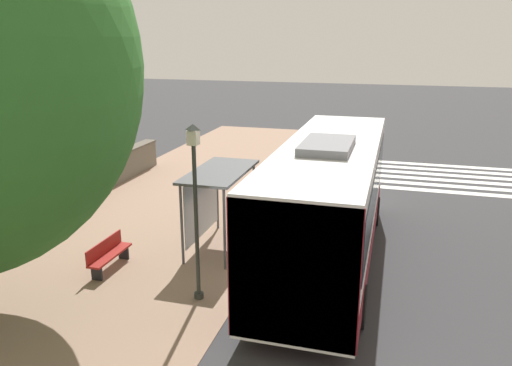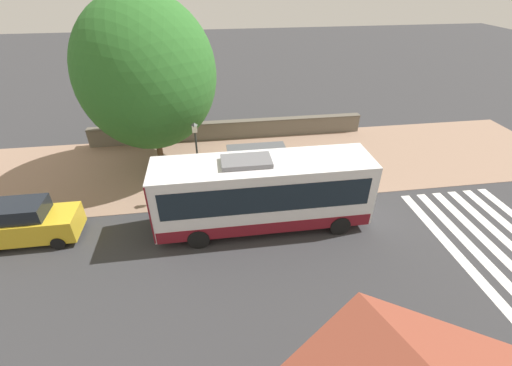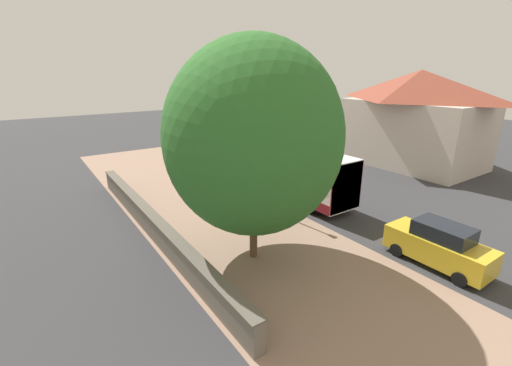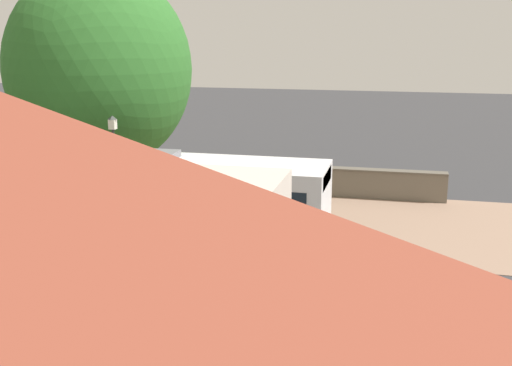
{
  "view_description": "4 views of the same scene",
  "coord_description": "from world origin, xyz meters",
  "views": [
    {
      "loc": [
        3.5,
        -12.69,
        6.4
      ],
      "look_at": [
        -0.81,
        2.48,
        1.76
      ],
      "focal_mm": 35.0,
      "sensor_mm": 36.0,
      "label": 1
    },
    {
      "loc": [
        15.01,
        -1.39,
        11.05
      ],
      "look_at": [
        1.15,
        0.6,
        2.06
      ],
      "focal_mm": 24.0,
      "sensor_mm": 36.0,
      "label": 2
    },
    {
      "loc": [
        -13.49,
        -16.95,
        8.66
      ],
      "look_at": [
        -0.63,
        1.75,
        1.13
      ],
      "focal_mm": 24.0,
      "sensor_mm": 36.0,
      "label": 3
    },
    {
      "loc": [
        20.03,
        8.07,
        7.53
      ],
      "look_at": [
        -1.39,
        3.02,
        2.19
      ],
      "focal_mm": 45.0,
      "sensor_mm": 36.0,
      "label": 4
    }
  ],
  "objects": [
    {
      "name": "bus_shelter",
      "position": [
        -1.7,
        1.03,
        2.07
      ],
      "size": [
        1.59,
        3.25,
        2.51
      ],
      "color": "#515459",
      "rests_on": "ground"
    },
    {
      "name": "street_lamp_near",
      "position": [
        -1.0,
        -2.18,
        2.65
      ],
      "size": [
        0.28,
        0.28,
        4.48
      ],
      "color": "#2D332D",
      "rests_on": "ground"
    },
    {
      "name": "sidewalk_plaza",
      "position": [
        -4.5,
        0.0,
        0.01
      ],
      "size": [
        9.0,
        44.0,
        0.02
      ],
      "color": "#937560",
      "rests_on": "ground"
    },
    {
      "name": "bus",
      "position": [
        1.81,
        0.81,
        1.95
      ],
      "size": [
        2.68,
        10.17,
        3.78
      ],
      "color": "white",
      "rests_on": "ground"
    },
    {
      "name": "ground_plane",
      "position": [
        0.0,
        0.0,
        0.0
      ],
      "size": [
        120.0,
        120.0,
        0.0
      ],
      "primitive_type": "plane",
      "color": "#353538",
      "rests_on": "ground"
    },
    {
      "name": "stone_wall",
      "position": [
        -8.55,
        0.0,
        0.68
      ],
      "size": [
        0.6,
        20.0,
        1.34
      ],
      "color": "#6B6356",
      "rests_on": "ground"
    },
    {
      "name": "pedestrian",
      "position": [
        0.22,
        4.92,
        1.04
      ],
      "size": [
        0.34,
        0.23,
        1.75
      ],
      "color": "#2D3347",
      "rests_on": "ground"
    },
    {
      "name": "bench",
      "position": [
        -4.09,
        -1.33,
        0.48
      ],
      "size": [
        0.4,
        1.76,
        0.88
      ],
      "color": "maroon",
      "rests_on": "ground"
    },
    {
      "name": "shade_tree",
      "position": [
        -5.22,
        -4.72,
        5.82
      ],
      "size": [
        7.83,
        7.83,
        10.13
      ],
      "color": "brown",
      "rests_on": "ground"
    }
  ]
}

